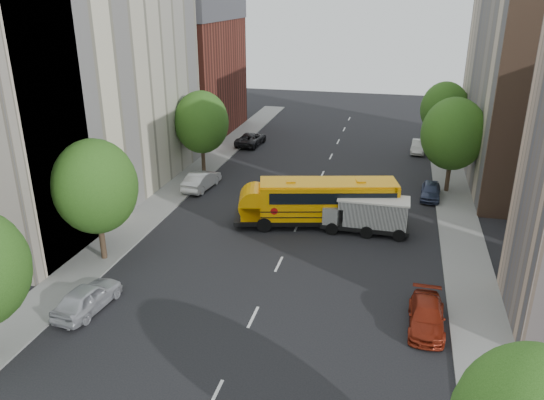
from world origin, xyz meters
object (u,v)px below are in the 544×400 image
at_px(street_tree_1, 95,187).
at_px(street_tree_4, 453,134).
at_px(parked_car_2, 251,139).
at_px(parked_car_4, 431,191).
at_px(parked_car_5, 418,146).
at_px(safari_truck, 366,214).
at_px(street_tree_2, 202,122).
at_px(school_bus, 317,200).
at_px(parked_car_0, 87,297).
at_px(street_tree_5, 445,109).
at_px(parked_car_1, 202,180).
at_px(parked_car_3, 426,316).

xyz_separation_m(street_tree_1, street_tree_4, (22.00, 18.00, 0.12)).
relative_size(parked_car_2, parked_car_4, 1.31).
xyz_separation_m(parked_car_2, parked_car_5, (18.09, 1.43, -0.05)).
height_order(street_tree_4, safari_truck, street_tree_4).
height_order(street_tree_2, school_bus, street_tree_2).
distance_m(parked_car_0, parked_car_5, 39.28).
relative_size(parked_car_0, parked_car_4, 1.14).
distance_m(street_tree_5, parked_car_2, 20.75).
bearing_deg(parked_car_1, parked_car_0, 98.38).
bearing_deg(parked_car_1, parked_car_2, -85.22).
relative_size(street_tree_4, parked_car_4, 2.09).
bearing_deg(street_tree_5, parked_car_2, -175.14).
bearing_deg(parked_car_1, school_bus, 160.52).
distance_m(parked_car_0, parked_car_1, 19.20).
relative_size(parked_car_0, parked_car_2, 0.87).
xyz_separation_m(street_tree_4, street_tree_5, (-0.00, 12.00, -0.37)).
bearing_deg(safari_truck, parked_car_0, -135.27).
bearing_deg(safari_truck, street_tree_2, 148.29).
height_order(parked_car_1, parked_car_4, parked_car_1).
distance_m(street_tree_4, school_bus, 13.89).
height_order(school_bus, parked_car_0, school_bus).
relative_size(school_bus, parked_car_5, 3.16).
height_order(street_tree_1, street_tree_2, street_tree_1).
height_order(school_bus, parked_car_1, school_bus).
bearing_deg(safari_truck, parked_car_5, 79.84).
distance_m(street_tree_5, school_bus, 23.68).
height_order(parked_car_3, parked_car_4, parked_car_4).
bearing_deg(parked_car_4, parked_car_1, -169.50).
distance_m(street_tree_5, parked_car_3, 33.04).
xyz_separation_m(street_tree_1, parked_car_1, (1.40, 13.77, -4.18)).
distance_m(street_tree_1, street_tree_5, 37.20).
bearing_deg(safari_truck, parked_car_3, -70.22).
relative_size(parked_car_0, parked_car_3, 1.01).
relative_size(parked_car_3, parked_car_5, 1.11).
relative_size(street_tree_1, parked_car_5, 2.00).
distance_m(school_bus, parked_car_4, 11.26).
bearing_deg(parked_car_1, parked_car_4, -167.18).
height_order(street_tree_1, parked_car_0, street_tree_1).
height_order(parked_car_2, parked_car_3, parked_car_2).
distance_m(street_tree_4, parked_car_1, 21.46).
bearing_deg(parked_car_2, parked_car_5, -171.28).
bearing_deg(school_bus, parked_car_5, 56.33).
height_order(street_tree_1, parked_car_1, street_tree_1).
height_order(street_tree_4, parked_car_3, street_tree_4).
distance_m(parked_car_3, parked_car_4, 18.80).
height_order(street_tree_2, parked_car_1, street_tree_2).
bearing_deg(street_tree_2, school_bus, -37.47).
bearing_deg(street_tree_5, parked_car_3, -93.85).
relative_size(school_bus, parked_car_4, 3.22).
bearing_deg(parked_car_2, safari_truck, 129.40).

